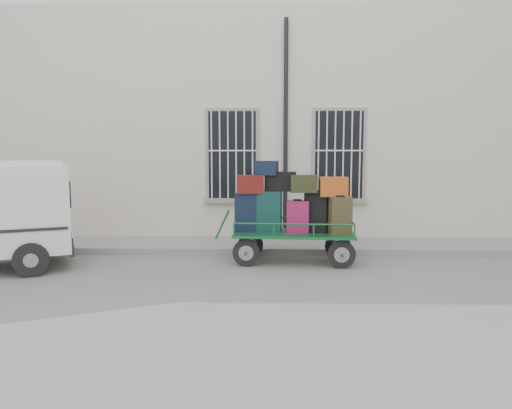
% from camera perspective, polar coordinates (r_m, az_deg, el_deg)
% --- Properties ---
extents(ground, '(80.00, 80.00, 0.00)m').
position_cam_1_polar(ground, '(8.93, -1.84, -8.26)').
color(ground, slate).
rests_on(ground, ground).
extents(building, '(24.00, 5.15, 6.00)m').
position_cam_1_polar(building, '(14.18, -0.57, 9.16)').
color(building, beige).
rests_on(building, ground).
extents(sidewalk, '(24.00, 1.70, 0.15)m').
position_cam_1_polar(sidewalk, '(11.06, -1.17, -5.11)').
color(sidewalk, gray).
rests_on(sidewalk, ground).
extents(luggage_cart, '(2.92, 1.27, 2.12)m').
position_cam_1_polar(luggage_cart, '(9.45, 4.40, -0.90)').
color(luggage_cart, black).
rests_on(luggage_cart, ground).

